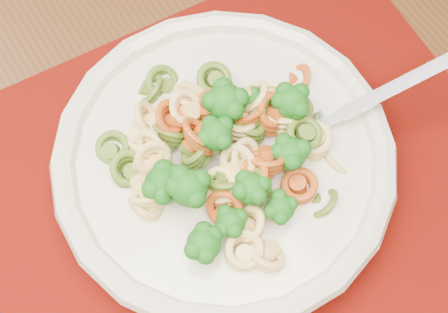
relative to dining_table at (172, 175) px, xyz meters
name	(u,v)px	position (x,y,z in m)	size (l,w,h in m)	color
dining_table	(172,175)	(0.00, 0.00, 0.00)	(1.57, 1.18, 0.78)	#482C14
placemat	(228,186)	(0.03, -0.07, 0.11)	(0.45, 0.35, 0.00)	#4F0304
pasta_bowl	(224,161)	(0.03, -0.06, 0.14)	(0.27, 0.27, 0.05)	beige
pasta_broccoli_heap	(224,153)	(0.03, -0.06, 0.15)	(0.23, 0.23, 0.06)	#F1D377
fork	(312,130)	(0.10, -0.07, 0.15)	(0.19, 0.02, 0.01)	silver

